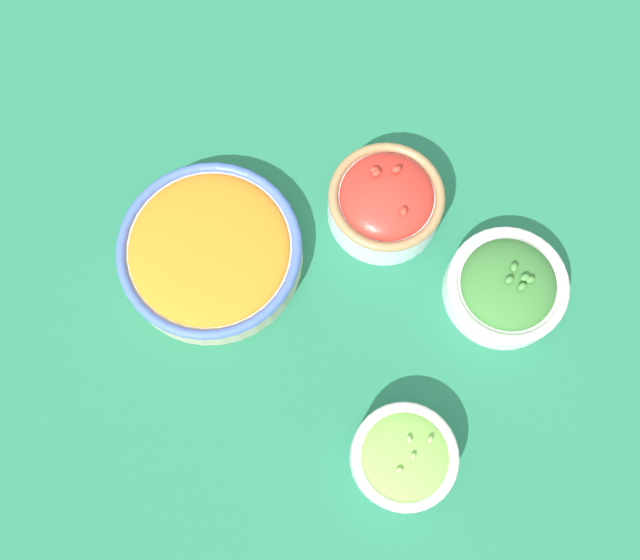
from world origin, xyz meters
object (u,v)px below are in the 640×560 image
at_px(bowl_broccoli, 507,286).
at_px(bowl_carrots, 210,251).
at_px(bowl_cherry_tomatoes, 385,201).
at_px(bowl_lettuce, 404,457).

bearing_deg(bowl_broccoli, bowl_carrots, -150.95).
relative_size(bowl_carrots, bowl_broccoli, 1.55).
bearing_deg(bowl_cherry_tomatoes, bowl_broccoli, 0.15).
bearing_deg(bowl_cherry_tomatoes, bowl_lettuce, -51.13).
relative_size(bowl_carrots, bowl_cherry_tomatoes, 1.59).
xyz_separation_m(bowl_cherry_tomatoes, bowl_lettuce, (0.19, -0.23, -0.01)).
bearing_deg(bowl_cherry_tomatoes, bowl_carrots, -128.20).
distance_m(bowl_carrots, bowl_lettuce, 0.33).
distance_m(bowl_carrots, bowl_cherry_tomatoes, 0.22).
relative_size(bowl_broccoli, bowl_lettuce, 1.22).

